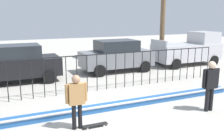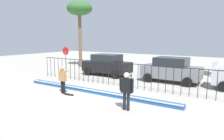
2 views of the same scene
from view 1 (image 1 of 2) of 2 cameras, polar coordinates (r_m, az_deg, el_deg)
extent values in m
plane|color=#ADA89E|center=(8.80, 0.58, -10.04)|extent=(60.00, 60.00, 0.00)
cube|color=#235699|center=(9.19, -0.77, -8.30)|extent=(11.00, 0.36, 0.22)
cylinder|color=#B2B2B7|center=(9.00, -0.31, -8.01)|extent=(11.00, 0.09, 0.09)
cylinder|color=black|center=(10.59, -22.68, -2.38)|extent=(0.04, 0.04, 1.67)
cylinder|color=black|center=(10.61, -20.17, -2.16)|extent=(0.04, 0.04, 1.67)
cylinder|color=black|center=(10.64, -17.67, -1.94)|extent=(0.04, 0.04, 1.67)
cylinder|color=black|center=(10.70, -15.19, -1.71)|extent=(0.04, 0.04, 1.67)
cylinder|color=black|center=(10.78, -12.74, -1.48)|extent=(0.04, 0.04, 1.67)
cylinder|color=black|center=(10.88, -10.34, -1.26)|extent=(0.04, 0.04, 1.67)
cylinder|color=black|center=(10.99, -7.98, -1.03)|extent=(0.04, 0.04, 1.67)
cylinder|color=black|center=(11.13, -5.67, -0.81)|extent=(0.04, 0.04, 1.67)
cylinder|color=black|center=(11.28, -3.43, -0.60)|extent=(0.04, 0.04, 1.67)
cylinder|color=black|center=(11.45, -1.24, -0.39)|extent=(0.04, 0.04, 1.67)
cylinder|color=black|center=(11.63, 0.87, -0.18)|extent=(0.04, 0.04, 1.67)
cylinder|color=black|center=(11.83, 2.92, 0.02)|extent=(0.04, 0.04, 1.67)
cylinder|color=black|center=(12.05, 4.90, 0.21)|extent=(0.04, 0.04, 1.67)
cylinder|color=black|center=(12.28, 6.80, 0.39)|extent=(0.04, 0.04, 1.67)
cylinder|color=black|center=(12.52, 8.64, 0.57)|extent=(0.04, 0.04, 1.67)
cylinder|color=black|center=(12.78, 10.40, 0.74)|extent=(0.04, 0.04, 1.67)
cylinder|color=black|center=(13.04, 12.09, 0.90)|extent=(0.04, 0.04, 1.67)
cylinder|color=black|center=(13.32, 13.71, 1.06)|extent=(0.04, 0.04, 1.67)
cylinder|color=black|center=(13.61, 15.27, 1.21)|extent=(0.04, 0.04, 1.67)
cylinder|color=black|center=(13.91, 16.76, 1.35)|extent=(0.04, 0.04, 1.67)
cylinder|color=black|center=(14.21, 18.18, 1.48)|extent=(0.04, 0.04, 1.67)
cylinder|color=black|center=(14.53, 19.55, 1.61)|extent=(0.04, 0.04, 1.67)
cylinder|color=black|center=(14.85, 20.86, 1.73)|extent=(0.04, 0.04, 1.67)
cube|color=black|center=(10.97, -5.76, 3.34)|extent=(14.00, 0.04, 0.04)
cylinder|color=black|center=(7.68, -8.59, -10.48)|extent=(0.13, 0.13, 0.77)
cylinder|color=black|center=(7.73, -7.26, -10.29)|extent=(0.13, 0.13, 0.77)
cube|color=#A87A47|center=(7.46, -8.08, -5.38)|extent=(0.47, 0.20, 0.64)
sphere|color=#A87A5B|center=(7.34, -8.18, -2.07)|extent=(0.25, 0.25, 0.25)
cylinder|color=#A87A47|center=(7.38, -10.22, -5.38)|extent=(0.10, 0.10, 0.57)
cylinder|color=#A87A47|center=(7.53, -6.00, -4.89)|extent=(0.10, 0.10, 0.57)
cube|color=black|center=(7.88, -3.85, -12.31)|extent=(0.80, 0.20, 0.02)
cylinder|color=silver|center=(8.05, -2.20, -12.03)|extent=(0.05, 0.03, 0.05)
cylinder|color=silver|center=(7.92, -1.78, -12.44)|extent=(0.05, 0.03, 0.05)
cylinder|color=silver|center=(7.88, -5.93, -12.64)|extent=(0.05, 0.03, 0.05)
cylinder|color=silver|center=(7.75, -5.57, -13.07)|extent=(0.05, 0.03, 0.05)
cylinder|color=black|center=(9.55, 20.70, -6.36)|extent=(0.14, 0.14, 0.84)
cylinder|color=black|center=(9.69, 21.55, -6.16)|extent=(0.14, 0.14, 0.84)
cube|color=black|center=(9.42, 21.48, -1.84)|extent=(0.51, 0.22, 0.69)
sphere|color=beige|center=(9.32, 21.71, 1.04)|extent=(0.27, 0.27, 0.27)
cylinder|color=black|center=(9.20, 20.14, -1.83)|extent=(0.11, 0.11, 0.62)
cylinder|color=black|center=(9.63, 22.79, -1.43)|extent=(0.11, 0.11, 0.62)
cube|color=black|center=(13.63, -20.84, 0.65)|extent=(4.30, 1.90, 0.90)
cube|color=#1E2328|center=(13.51, -21.08, 3.90)|extent=(2.37, 1.71, 0.66)
cylinder|color=black|center=(14.79, -15.30, 0.10)|extent=(0.68, 0.22, 0.68)
cylinder|color=black|center=(12.96, -13.96, -1.51)|extent=(0.68, 0.22, 0.68)
cube|color=slate|center=(15.27, 1.00, 2.62)|extent=(4.30, 1.90, 0.90)
cube|color=#1E2328|center=(15.16, 1.01, 5.53)|extent=(2.36, 1.71, 0.66)
cylinder|color=black|center=(16.83, 4.13, 1.93)|extent=(0.68, 0.22, 0.68)
cylinder|color=black|center=(15.21, 7.51, 0.76)|extent=(0.68, 0.22, 0.68)
cylinder|color=black|center=(15.68, -5.33, 1.15)|extent=(0.68, 0.22, 0.68)
cylinder|color=black|center=(13.93, -2.79, -0.21)|extent=(0.68, 0.22, 0.68)
cube|color=#B7B7BC|center=(18.05, 16.52, 3.93)|extent=(4.70, 1.90, 1.10)
cube|color=#B7B7BC|center=(18.93, 20.06, 6.95)|extent=(1.50, 1.75, 0.80)
cube|color=#B7B7BC|center=(16.57, 10.61, 6.07)|extent=(0.12, 1.75, 0.36)
cylinder|color=black|center=(19.89, 18.16, 2.94)|extent=(0.68, 0.22, 0.68)
cylinder|color=black|center=(18.55, 22.08, 2.02)|extent=(0.68, 0.22, 0.68)
cylinder|color=black|center=(17.91, 10.55, 2.38)|extent=(0.68, 0.22, 0.68)
cylinder|color=black|center=(16.41, 14.30, 1.32)|extent=(0.68, 0.22, 0.68)
cylinder|color=brown|center=(19.17, 11.55, 14.29)|extent=(0.36, 0.36, 8.22)
camera|label=2|loc=(11.38, 75.87, 3.30)|focal=33.58mm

